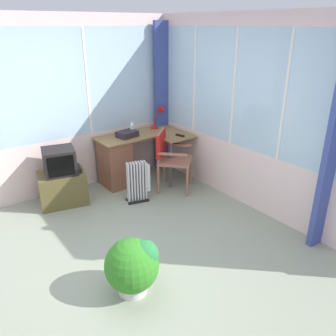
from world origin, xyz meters
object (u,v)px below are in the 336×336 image
spray_bottle (132,128)px  tv_on_stand (62,180)px  desk_lamp (160,114)px  space_heater (139,181)px  tv_remote (180,135)px  wooden_armchair (167,152)px  desk (119,159)px  potted_plant (133,265)px  paper_tray (127,134)px

spray_bottle → tv_on_stand: bearing=-173.9°
desk_lamp → space_heater: (-0.91, -0.74, -0.71)m
spray_bottle → tv_on_stand: 1.37m
tv_remote → wooden_armchair: bearing=-175.8°
space_heater → desk: bearing=84.0°
tv_on_stand → space_heater: 1.08m
spray_bottle → space_heater: spray_bottle is taller
desk_lamp → space_heater: size_ratio=0.63×
tv_on_stand → potted_plant: tv_on_stand is taller
desk → space_heater: size_ratio=2.27×
wooden_armchair → space_heater: (-0.58, -0.09, -0.29)m
wooden_armchair → space_heater: 0.65m
spray_bottle → tv_on_stand: (-1.26, -0.14, -0.50)m
paper_tray → spray_bottle: bearing=22.8°
tv_on_stand → space_heater: (0.90, -0.58, -0.06)m
tv_on_stand → potted_plant: bearing=-93.5°
space_heater → tv_on_stand: bearing=147.1°
desk → space_heater: desk is taller
tv_remote → tv_on_stand: (-1.82, 0.39, -0.41)m
space_heater → potted_plant: (-1.03, -1.54, -0.00)m
paper_tray → potted_plant: size_ratio=0.53×
desk → desk_lamp: (0.84, 0.07, 0.60)m
tv_remote → wooden_armchair: size_ratio=0.16×
wooden_armchair → potted_plant: wooden_armchair is taller
tv_remote → tv_on_stand: 1.90m
paper_tray → tv_on_stand: size_ratio=0.36×
wooden_armchair → tv_on_stand: wooden_armchair is taller
wooden_armchair → spray_bottle: bearing=109.2°
tv_on_stand → potted_plant: (-0.13, -2.13, -0.06)m
tv_remote → desk_lamp: bearing=75.9°
desk → wooden_armchair: wooden_armchair is taller
desk_lamp → space_heater: bearing=-140.9°
space_heater → spray_bottle: bearing=63.5°
potted_plant → desk_lamp: bearing=49.5°
spray_bottle → potted_plant: bearing=-121.6°
desk → paper_tray: size_ratio=4.60×
desk_lamp → spray_bottle: size_ratio=1.78×
spray_bottle → tv_remote: bearing=-43.5°
tv_remote → spray_bottle: bearing=122.6°
wooden_armchair → potted_plant: bearing=-134.7°
tv_on_stand → desk_lamp: bearing=5.0°
spray_bottle → space_heater: bearing=-116.5°
tv_remote → space_heater: tv_remote is taller
tv_remote → space_heater: bearing=178.2°
desk_lamp → tv_on_stand: (-1.82, -0.16, -0.65)m
tv_remote → desk: bearing=136.5°
tv_on_stand → paper_tray: bearing=4.1°
desk → potted_plant: size_ratio=2.44×
spray_bottle → wooden_armchair: spray_bottle is taller
wooden_armchair → tv_remote: bearing=18.1°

